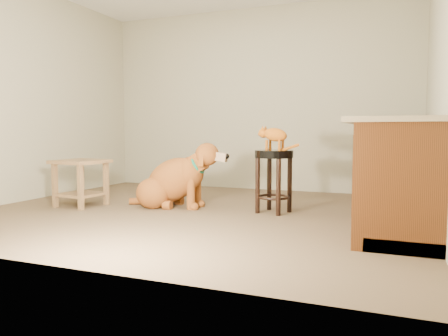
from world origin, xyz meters
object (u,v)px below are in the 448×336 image
at_px(wood_stool, 388,172).
at_px(golden_retriever, 174,181).
at_px(tabby_kitten, 273,135).
at_px(padded_stool, 274,168).
at_px(side_table, 81,176).

distance_m(wood_stool, golden_retriever, 2.27).
bearing_deg(wood_stool, tabby_kitten, -157.96).
relative_size(padded_stool, tabby_kitten, 1.45).
relative_size(wood_stool, golden_retriever, 0.67).
xyz_separation_m(padded_stool, side_table, (-2.12, -0.41, -0.12)).
distance_m(side_table, tabby_kitten, 2.20).
bearing_deg(golden_retriever, wood_stool, 8.68).
bearing_deg(side_table, padded_stool, 11.05).
bearing_deg(golden_retriever, padded_stool, -0.81).
distance_m(padded_stool, tabby_kitten, 0.34).
bearing_deg(tabby_kitten, side_table, -155.04).
height_order(wood_stool, side_table, wood_stool).
height_order(padded_stool, wood_stool, wood_stool).
bearing_deg(golden_retriever, side_table, -166.07).
xyz_separation_m(wood_stool, tabby_kitten, (-1.10, -0.45, 0.38)).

